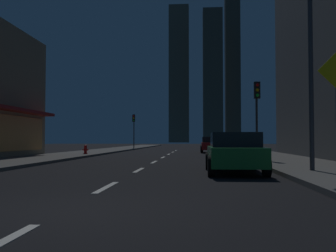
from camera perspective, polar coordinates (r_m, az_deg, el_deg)
name	(u,v)px	position (r m, az deg, el deg)	size (l,w,h in m)	color
ground_plane	(175,152)	(38.03, 1.03, -3.99)	(78.00, 136.00, 0.10)	black
sidewalk_right	(244,151)	(38.25, 11.57, -3.75)	(4.00, 76.00, 0.15)	#605E59
sidewalk_left	(108,150)	(39.07, -9.30, -3.73)	(4.00, 76.00, 0.15)	#605E59
lane_marking_center	(159,159)	(22.28, -1.39, -5.18)	(0.16, 38.60, 0.01)	silver
skyscraper_distant_tall	(179,74)	(159.31, 1.70, 8.03)	(8.45, 5.43, 58.51)	#534F3E
skyscraper_distant_mid	(213,76)	(147.85, 6.89, 7.62)	(7.57, 7.90, 52.32)	#433F32
skyscraper_distant_short	(232,65)	(165.47, 9.91, 9.31)	(6.39, 5.86, 67.78)	#3F3C2F
car_parked_near	(234,152)	(13.48, 10.19, -4.02)	(1.98, 4.24, 1.45)	#1E722D
car_parked_far	(211,145)	(34.21, 6.69, -2.87)	(1.98, 4.24, 1.45)	#B21919
fire_hydrant_far_left	(85,150)	(27.88, -12.61, -3.59)	(0.42, 0.30, 0.65)	red
traffic_light_near_right	(257,103)	(20.49, 13.55, 3.53)	(0.32, 0.48, 4.20)	#2D2D2D
traffic_light_far_left	(134,124)	(45.93, -5.30, 0.38)	(0.32, 0.48, 4.20)	#2D2D2D
street_lamp_right	(286,29)	(13.94, 17.75, 14.09)	(1.96, 0.56, 6.58)	#38383D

